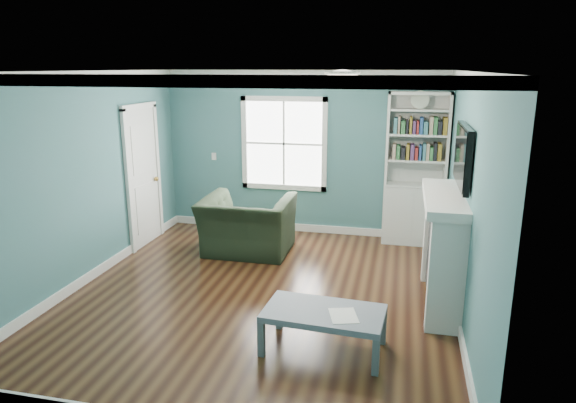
# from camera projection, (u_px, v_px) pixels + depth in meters

# --- Properties ---
(floor) EXTENTS (5.00, 5.00, 0.00)m
(floor) POSITION_uv_depth(u_px,v_px,m) (261.00, 293.00, 6.19)
(floor) COLOR black
(floor) RESTS_ON ground
(room_walls) EXTENTS (5.00, 5.00, 5.00)m
(room_walls) POSITION_uv_depth(u_px,v_px,m) (260.00, 164.00, 5.78)
(room_walls) COLOR #3D7575
(room_walls) RESTS_ON ground
(trim) EXTENTS (4.50, 5.00, 2.60)m
(trim) POSITION_uv_depth(u_px,v_px,m) (260.00, 194.00, 5.87)
(trim) COLOR white
(trim) RESTS_ON ground
(window) EXTENTS (1.40, 0.06, 1.50)m
(window) POSITION_uv_depth(u_px,v_px,m) (284.00, 144.00, 8.23)
(window) COLOR white
(window) RESTS_ON room_walls
(bookshelf) EXTENTS (0.90, 0.35, 2.31)m
(bookshelf) POSITION_uv_depth(u_px,v_px,m) (414.00, 185.00, 7.74)
(bookshelf) COLOR silver
(bookshelf) RESTS_ON ground
(fireplace) EXTENTS (0.44, 1.58, 1.30)m
(fireplace) POSITION_uv_depth(u_px,v_px,m) (443.00, 251.00, 5.77)
(fireplace) COLOR black
(fireplace) RESTS_ON ground
(tv) EXTENTS (0.06, 1.10, 0.65)m
(tv) POSITION_uv_depth(u_px,v_px,m) (463.00, 156.00, 5.47)
(tv) COLOR black
(tv) RESTS_ON fireplace
(door) EXTENTS (0.12, 0.98, 2.17)m
(door) POSITION_uv_depth(u_px,v_px,m) (143.00, 175.00, 7.71)
(door) COLOR silver
(door) RESTS_ON ground
(ceiling_fixture) EXTENTS (0.38, 0.38, 0.15)m
(ceiling_fixture) POSITION_uv_depth(u_px,v_px,m) (342.00, 76.00, 5.44)
(ceiling_fixture) COLOR white
(ceiling_fixture) RESTS_ON room_walls
(light_switch) EXTENTS (0.08, 0.01, 0.12)m
(light_switch) POSITION_uv_depth(u_px,v_px,m) (214.00, 156.00, 8.55)
(light_switch) COLOR white
(light_switch) RESTS_ON room_walls
(recliner) EXTENTS (1.27, 0.83, 1.11)m
(recliner) POSITION_uv_depth(u_px,v_px,m) (247.00, 216.00, 7.42)
(recliner) COLOR black
(recliner) RESTS_ON ground
(coffee_table) EXTENTS (1.17, 0.69, 0.41)m
(coffee_table) POSITION_uv_depth(u_px,v_px,m) (324.00, 316.00, 4.87)
(coffee_table) COLOR #525C63
(coffee_table) RESTS_ON ground
(paper_sheet) EXTENTS (0.32, 0.37, 0.00)m
(paper_sheet) POSITION_uv_depth(u_px,v_px,m) (343.00, 316.00, 4.75)
(paper_sheet) COLOR white
(paper_sheet) RESTS_ON coffee_table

